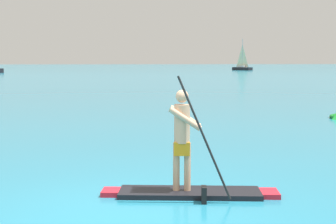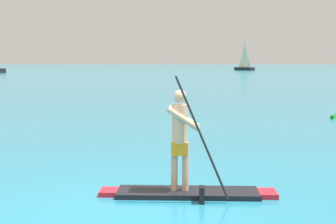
% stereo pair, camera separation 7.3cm
% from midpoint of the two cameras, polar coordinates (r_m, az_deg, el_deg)
% --- Properties ---
extents(ground, '(440.00, 440.00, 0.00)m').
position_cam_midpoint_polar(ground, '(7.40, -4.38, -11.54)').
color(ground, teal).
extents(paddleboarder_mid_center, '(2.95, 1.03, 2.05)m').
position_cam_midpoint_polar(paddleboarder_mid_center, '(8.17, 2.35, -6.72)').
color(paddleboarder_mid_center, black).
rests_on(paddleboarder_mid_center, ground).
extents(sailboat_right_horizon, '(3.63, 4.47, 6.48)m').
position_cam_midpoint_polar(sailboat_right_horizon, '(103.66, 8.85, 5.25)').
color(sailboat_right_horizon, black).
rests_on(sailboat_right_horizon, ground).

